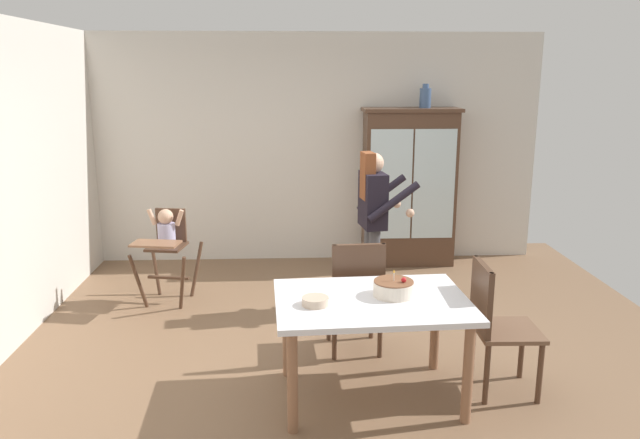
% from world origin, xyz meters
% --- Properties ---
extents(ground_plane, '(6.24, 6.24, 0.00)m').
position_xyz_m(ground_plane, '(0.00, 0.00, 0.00)').
color(ground_plane, brown).
extents(wall_back, '(5.32, 0.06, 2.70)m').
position_xyz_m(wall_back, '(0.00, 2.63, 1.35)').
color(wall_back, beige).
rests_on(wall_back, ground_plane).
extents(china_cabinet, '(1.12, 0.48, 1.85)m').
position_xyz_m(china_cabinet, '(1.09, 2.37, 0.93)').
color(china_cabinet, '#4C3323').
rests_on(china_cabinet, ground_plane).
extents(ceramic_vase, '(0.13, 0.13, 0.27)m').
position_xyz_m(ceramic_vase, '(1.24, 2.37, 1.97)').
color(ceramic_vase, '#3D567F').
rests_on(ceramic_vase, china_cabinet).
extents(high_chair_with_toddler, '(0.66, 0.75, 0.95)m').
position_xyz_m(high_chair_with_toddler, '(-1.53, 1.20, 0.65)').
color(high_chair_with_toddler, '#4C3323').
rests_on(high_chair_with_toddler, ground_plane).
extents(adult_person, '(0.55, 0.53, 1.53)m').
position_xyz_m(adult_person, '(0.48, 0.92, 0.97)').
color(adult_person, '#47474C').
rests_on(adult_person, ground_plane).
extents(dining_table, '(1.36, 1.00, 0.74)m').
position_xyz_m(dining_table, '(0.25, -0.75, 0.64)').
color(dining_table, silver).
rests_on(dining_table, ground_plane).
extents(birthday_cake, '(0.28, 0.28, 0.19)m').
position_xyz_m(birthday_cake, '(0.41, -0.70, 0.79)').
color(birthday_cake, beige).
rests_on(birthday_cake, dining_table).
extents(serving_bowl, '(0.18, 0.18, 0.05)m').
position_xyz_m(serving_bowl, '(-0.14, -0.85, 0.77)').
color(serving_bowl, '#C6AD93').
rests_on(serving_bowl, dining_table).
extents(dining_chair_far_side, '(0.47, 0.47, 0.96)m').
position_xyz_m(dining_chair_far_side, '(0.22, -0.06, 0.56)').
color(dining_chair_far_side, '#4C3323').
rests_on(dining_chair_far_side, ground_plane).
extents(dining_chair_right_end, '(0.45, 0.45, 0.96)m').
position_xyz_m(dining_chair_right_end, '(1.12, -0.70, 0.56)').
color(dining_chair_right_end, '#4C3323').
rests_on(dining_chair_right_end, ground_plane).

